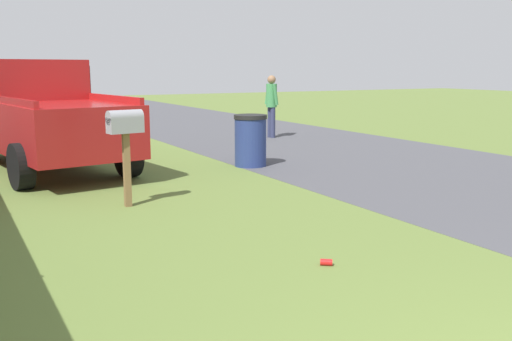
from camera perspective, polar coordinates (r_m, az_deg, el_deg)
name	(u,v)px	position (r m, az deg, el deg)	size (l,w,h in m)	color
road_asphalt	(470,179)	(10.79, 20.39, -0.82)	(60.00, 5.98, 0.01)	#47474C
mailbox	(125,130)	(8.20, -12.81, 3.96)	(0.27, 0.51, 1.36)	brown
pickup_truck	(40,112)	(11.94, -20.55, 5.49)	(5.41, 2.71, 2.09)	maroon
trash_bin	(250,140)	(11.44, -0.55, 3.00)	(0.66, 0.66, 1.03)	navy
pedestrian	(271,102)	(16.17, 1.54, 6.83)	(0.49, 0.30, 1.73)	#2D3351
litter_can_midfield_b	(326,262)	(5.83, 6.97, -9.00)	(0.07, 0.07, 0.12)	red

